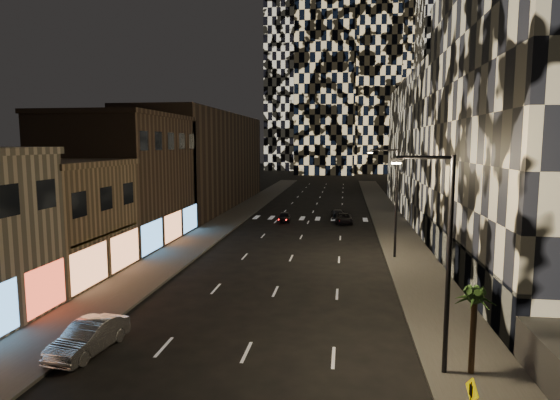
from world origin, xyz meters
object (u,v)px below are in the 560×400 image
(streetlight_far, at_px, (393,195))
(palm_tree, at_px, (475,302))
(car_silver_parked, at_px, (89,337))
(car_dark_rightlane, at_px, (344,218))
(car_dark_oncoming, at_px, (338,214))
(streetlight_near, at_px, (443,249))
(car_dark_midlane, at_px, (284,217))

(streetlight_far, bearing_deg, palm_tree, -86.16)
(car_silver_parked, xyz_separation_m, palm_tree, (16.89, 0.12, 2.46))
(palm_tree, bearing_deg, car_dark_rightlane, 98.33)
(car_dark_oncoming, bearing_deg, streetlight_near, 94.29)
(streetlight_far, relative_size, car_dark_midlane, 2.52)
(streetlight_near, distance_m, car_dark_rightlane, 37.43)
(car_dark_oncoming, distance_m, car_dark_rightlane, 3.84)
(car_dark_midlane, bearing_deg, streetlight_far, -60.62)
(car_dark_oncoming, bearing_deg, car_dark_rightlane, 99.59)
(car_silver_parked, distance_m, palm_tree, 17.07)
(streetlight_far, height_order, palm_tree, streetlight_far)
(streetlight_far, bearing_deg, car_dark_rightlane, 103.47)
(streetlight_far, xyz_separation_m, car_dark_oncoming, (-4.85, 20.66, -4.77))
(streetlight_near, relative_size, streetlight_far, 1.00)
(car_silver_parked, height_order, car_dark_midlane, car_silver_parked)
(streetlight_near, distance_m, streetlight_far, 20.00)
(car_dark_oncoming, height_order, palm_tree, palm_tree)
(car_silver_parked, xyz_separation_m, car_dark_midlane, (4.27, 37.07, -0.12))
(streetlight_near, xyz_separation_m, streetlight_far, (0.00, 20.00, 0.00))
(car_dark_rightlane, bearing_deg, car_silver_parked, -110.09)
(car_dark_rightlane, bearing_deg, streetlight_near, -86.52)
(car_dark_oncoming, distance_m, palm_tree, 41.12)
(streetlight_near, relative_size, car_dark_midlane, 2.52)
(palm_tree, bearing_deg, streetlight_near, -175.87)
(car_dark_midlane, distance_m, palm_tree, 39.13)
(streetlight_near, bearing_deg, car_dark_oncoming, 96.81)
(car_dark_rightlane, bearing_deg, car_dark_oncoming, 99.32)
(car_dark_oncoming, relative_size, palm_tree, 1.09)
(car_dark_rightlane, relative_size, palm_tree, 1.16)
(car_silver_parked, bearing_deg, car_dark_rightlane, 80.03)
(car_dark_midlane, bearing_deg, car_dark_rightlane, -5.25)
(car_silver_parked, bearing_deg, car_dark_midlane, 90.76)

